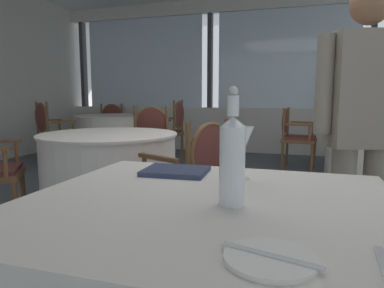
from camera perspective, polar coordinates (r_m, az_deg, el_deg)
ground_plane at (r=2.87m, az=10.40°, el=-14.28°), size 14.03×14.03×0.00m
window_wall_far at (r=6.70m, az=14.88°, el=8.22°), size 9.09×0.14×2.88m
side_plate at (r=0.75m, az=12.57°, el=-17.69°), size 0.19×0.19×0.01m
butter_knife at (r=0.74m, az=12.58°, el=-17.33°), size 0.21×0.07×0.00m
water_bottle at (r=1.04m, az=6.59°, el=-2.30°), size 0.08×0.08×0.35m
wine_glass at (r=1.37m, az=8.24°, el=0.41°), size 0.09×0.09×0.21m
menu_book at (r=1.48m, az=-2.68°, el=-4.42°), size 0.27×0.22×0.02m
background_table_0 at (r=5.32m, az=26.95°, el=-0.58°), size 1.16×1.16×0.75m
dining_chair_0_1 at (r=5.33m, az=16.28°, el=1.71°), size 0.51×0.57×0.90m
background_table_1 at (r=3.22m, az=-13.25°, el=-4.92°), size 1.21×1.21×0.75m
dining_chair_1_0 at (r=2.42m, az=0.57°, el=-4.95°), size 0.61×0.64×0.91m
dining_chair_1_1 at (r=4.13m, az=-7.17°, el=0.61°), size 0.57×0.50×0.96m
background_table_2 at (r=6.21m, az=-12.72°, el=1.17°), size 1.30×1.30×0.75m
dining_chair_2_0 at (r=5.71m, az=-22.13°, el=2.29°), size 0.65×0.63×0.99m
dining_chair_2_1 at (r=5.74m, az=-3.27°, el=2.97°), size 0.48×0.54×1.01m
dining_chair_2_2 at (r=7.26m, az=-12.92°, el=3.46°), size 0.65×0.63×0.92m
diner_person_1 at (r=2.07m, az=26.12°, el=3.14°), size 0.51×0.31×1.64m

